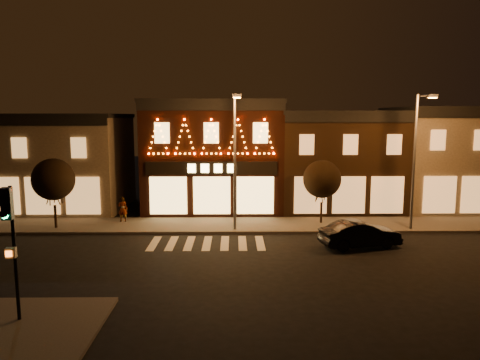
{
  "coord_description": "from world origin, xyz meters",
  "views": [
    {
      "loc": [
        1.5,
        -20.86,
        7.14
      ],
      "look_at": [
        1.86,
        4.0,
        3.61
      ],
      "focal_mm": 33.91,
      "sensor_mm": 36.0,
      "label": 1
    }
  ],
  "objects_px": {
    "dark_sedan": "(360,234)",
    "streetlamp_mid": "(235,152)",
    "pedestrian": "(123,209)",
    "traffic_signal_near": "(10,227)"
  },
  "relations": [
    {
      "from": "dark_sedan",
      "to": "pedestrian",
      "type": "xyz_separation_m",
      "value": [
        -14.31,
        5.64,
        0.26
      ]
    },
    {
      "from": "traffic_signal_near",
      "to": "dark_sedan",
      "type": "distance_m",
      "value": 17.29
    },
    {
      "from": "traffic_signal_near",
      "to": "pedestrian",
      "type": "distance_m",
      "value": 15.03
    },
    {
      "from": "dark_sedan",
      "to": "pedestrian",
      "type": "bearing_deg",
      "value": 56.25
    },
    {
      "from": "traffic_signal_near",
      "to": "pedestrian",
      "type": "relative_size",
      "value": 2.8
    },
    {
      "from": "pedestrian",
      "to": "traffic_signal_near",
      "type": "bearing_deg",
      "value": 92.13
    },
    {
      "from": "traffic_signal_near",
      "to": "streetlamp_mid",
      "type": "distance_m",
      "value": 14.59
    },
    {
      "from": "pedestrian",
      "to": "dark_sedan",
      "type": "bearing_deg",
      "value": 160.91
    },
    {
      "from": "traffic_signal_near",
      "to": "streetlamp_mid",
      "type": "height_order",
      "value": "streetlamp_mid"
    },
    {
      "from": "dark_sedan",
      "to": "streetlamp_mid",
      "type": "bearing_deg",
      "value": 52.67
    }
  ]
}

